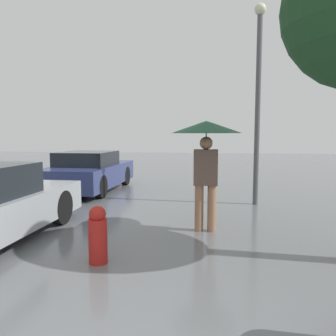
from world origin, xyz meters
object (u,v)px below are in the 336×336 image
fire_hydrant (98,235)px  pedestrian (206,141)px  street_lamp (258,89)px  parked_car_farthest (90,172)px

fire_hydrant → pedestrian: bearing=51.0°
street_lamp → parked_car_farthest: bearing=164.0°
parked_car_farthest → fire_hydrant: bearing=-67.2°
pedestrian → fire_hydrant: pedestrian is taller
pedestrian → street_lamp: size_ratio=0.41×
pedestrian → parked_car_farthest: 5.37m
fire_hydrant → street_lamp: bearing=58.8°
parked_car_farthest → fire_hydrant: (2.30, -5.47, -0.19)m
pedestrian → fire_hydrant: 2.46m
street_lamp → fire_hydrant: (-2.48, -4.10, -2.38)m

